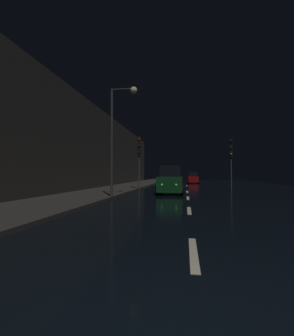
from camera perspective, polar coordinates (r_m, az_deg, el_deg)
name	(u,v)px	position (r m, az deg, el deg)	size (l,w,h in m)	color
ground	(187,189)	(26.69, 8.90, -4.62)	(26.01, 84.00, 0.02)	black
sidewalk_left	(123,188)	(27.50, -5.47, -4.35)	(4.40, 84.00, 0.15)	#33302D
building_facade_left	(87,146)	(25.06, -13.21, 4.82)	(0.80, 63.00, 8.40)	#2D2B28
lane_centerline	(188,197)	(17.66, 9.07, -6.30)	(0.16, 30.15, 0.01)	beige
traffic_light_far_right	(231,152)	(27.71, 18.22, 3.34)	(0.35, 0.48, 5.13)	#38383A
traffic_light_far_left	(139,151)	(24.37, -1.76, 3.89)	(0.35, 0.48, 5.13)	#38383A
streetlamp_overhead	(119,124)	(16.24, -6.25, 9.63)	(1.70, 0.44, 6.94)	#2D2D30
car_approaching_headlights	(171,181)	(19.96, 5.29, -2.89)	(1.99, 4.31, 2.17)	#0F3819
car_distant_taillights	(193,178)	(41.87, 10.25, -2.20)	(1.72, 3.71, 1.87)	maroon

